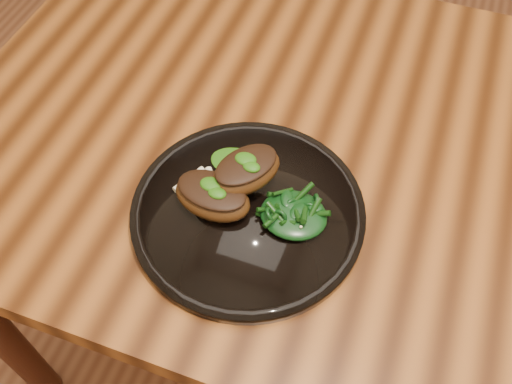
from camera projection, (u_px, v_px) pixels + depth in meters
The scene contains 6 objects.
desk at pixel (455, 210), 0.88m from camera, with size 1.60×0.80×0.75m.
plate at pixel (248, 212), 0.77m from camera, with size 0.32×0.32×0.02m.
lamb_chop_front at pixel (212, 196), 0.75m from camera, with size 0.12×0.09×0.05m.
lamb_chop_back at pixel (246, 170), 0.75m from camera, with size 0.11×0.12×0.05m.
herb_smear at pixel (238, 163), 0.81m from camera, with size 0.08×0.05×0.01m, color #144407.
greens_heap at pixel (294, 212), 0.74m from camera, with size 0.09×0.08×0.03m.
Camera 1 is at (-0.12, -0.57, 1.40)m, focal length 40.00 mm.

